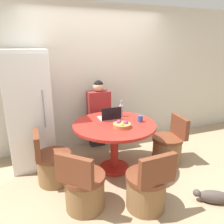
{
  "coord_description": "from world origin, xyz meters",
  "views": [
    {
      "loc": [
        -1.18,
        -2.56,
        1.9
      ],
      "look_at": [
        -0.06,
        0.39,
        0.92
      ],
      "focal_mm": 35.0,
      "sensor_mm": 36.0,
      "label": 1
    }
  ],
  "objects_px": {
    "fruit_bowl": "(122,125)",
    "person_seated": "(98,112)",
    "dining_table": "(114,133)",
    "laptop": "(110,117)",
    "chair_right_side": "(168,147)",
    "refrigerator": "(30,110)",
    "chair_near_left_corner": "(84,189)",
    "bottle": "(121,110)",
    "cat": "(213,197)",
    "chair_near_camera": "(147,189)",
    "chair_left_side": "(53,165)"
  },
  "relations": [
    {
      "from": "refrigerator",
      "to": "fruit_bowl",
      "type": "relative_size",
      "value": 7.17
    },
    {
      "from": "chair_left_side",
      "to": "fruit_bowl",
      "type": "distance_m",
      "value": 1.13
    },
    {
      "from": "chair_right_side",
      "to": "bottle",
      "type": "height_order",
      "value": "bottle"
    },
    {
      "from": "person_seated",
      "to": "laptop",
      "type": "bearing_deg",
      "value": 89.47
    },
    {
      "from": "person_seated",
      "to": "dining_table",
      "type": "bearing_deg",
      "value": 89.39
    },
    {
      "from": "refrigerator",
      "to": "dining_table",
      "type": "distance_m",
      "value": 1.37
    },
    {
      "from": "laptop",
      "to": "fruit_bowl",
      "type": "bearing_deg",
      "value": 95.89
    },
    {
      "from": "refrigerator",
      "to": "chair_near_left_corner",
      "type": "height_order",
      "value": "refrigerator"
    },
    {
      "from": "chair_near_left_corner",
      "to": "cat",
      "type": "relative_size",
      "value": 1.73
    },
    {
      "from": "bottle",
      "to": "laptop",
      "type": "bearing_deg",
      "value": -163.59
    },
    {
      "from": "chair_near_camera",
      "to": "refrigerator",
      "type": "bearing_deg",
      "value": -56.0
    },
    {
      "from": "refrigerator",
      "to": "person_seated",
      "type": "distance_m",
      "value": 1.2
    },
    {
      "from": "refrigerator",
      "to": "person_seated",
      "type": "bearing_deg",
      "value": 8.37
    },
    {
      "from": "bottle",
      "to": "cat",
      "type": "bearing_deg",
      "value": -65.88
    },
    {
      "from": "bottle",
      "to": "cat",
      "type": "distance_m",
      "value": 1.76
    },
    {
      "from": "fruit_bowl",
      "to": "laptop",
      "type": "bearing_deg",
      "value": 95.89
    },
    {
      "from": "chair_right_side",
      "to": "person_seated",
      "type": "height_order",
      "value": "person_seated"
    },
    {
      "from": "chair_left_side",
      "to": "laptop",
      "type": "distance_m",
      "value": 1.11
    },
    {
      "from": "chair_near_camera",
      "to": "chair_right_side",
      "type": "bearing_deg",
      "value": -139.33
    },
    {
      "from": "chair_right_side",
      "to": "bottle",
      "type": "bearing_deg",
      "value": -111.82
    },
    {
      "from": "refrigerator",
      "to": "chair_near_camera",
      "type": "relative_size",
      "value": 2.35
    },
    {
      "from": "dining_table",
      "to": "chair_near_camera",
      "type": "bearing_deg",
      "value": -86.94
    },
    {
      "from": "bottle",
      "to": "dining_table",
      "type": "bearing_deg",
      "value": -129.68
    },
    {
      "from": "chair_left_side",
      "to": "chair_near_left_corner",
      "type": "bearing_deg",
      "value": -156.87
    },
    {
      "from": "refrigerator",
      "to": "chair_left_side",
      "type": "height_order",
      "value": "refrigerator"
    },
    {
      "from": "chair_near_camera",
      "to": "cat",
      "type": "distance_m",
      "value": 0.87
    },
    {
      "from": "fruit_bowl",
      "to": "person_seated",
      "type": "bearing_deg",
      "value": 91.92
    },
    {
      "from": "chair_left_side",
      "to": "laptop",
      "type": "bearing_deg",
      "value": -77.5
    },
    {
      "from": "bottle",
      "to": "refrigerator",
      "type": "bearing_deg",
      "value": 164.02
    },
    {
      "from": "laptop",
      "to": "fruit_bowl",
      "type": "relative_size",
      "value": 1.25
    },
    {
      "from": "chair_right_side",
      "to": "laptop",
      "type": "xyz_separation_m",
      "value": [
        -0.93,
        0.3,
        0.55
      ]
    },
    {
      "from": "chair_right_side",
      "to": "fruit_bowl",
      "type": "xyz_separation_m",
      "value": [
        -0.89,
        -0.09,
        0.54
      ]
    },
    {
      "from": "chair_near_left_corner",
      "to": "cat",
      "type": "height_order",
      "value": "chair_near_left_corner"
    },
    {
      "from": "dining_table",
      "to": "bottle",
      "type": "relative_size",
      "value": 4.64
    },
    {
      "from": "chair_right_side",
      "to": "person_seated",
      "type": "xyz_separation_m",
      "value": [
        -0.92,
        0.93,
        0.44
      ]
    },
    {
      "from": "dining_table",
      "to": "laptop",
      "type": "relative_size",
      "value": 3.87
    },
    {
      "from": "chair_left_side",
      "to": "chair_near_left_corner",
      "type": "height_order",
      "value": "same"
    },
    {
      "from": "refrigerator",
      "to": "bottle",
      "type": "bearing_deg",
      "value": -15.98
    },
    {
      "from": "dining_table",
      "to": "laptop",
      "type": "height_order",
      "value": "laptop"
    },
    {
      "from": "chair_near_left_corner",
      "to": "bottle",
      "type": "bearing_deg",
      "value": -88.78
    },
    {
      "from": "chair_near_left_corner",
      "to": "bottle",
      "type": "xyz_separation_m",
      "value": [
        0.88,
        0.94,
        0.61
      ]
    },
    {
      "from": "chair_left_side",
      "to": "dining_table",
      "type": "bearing_deg",
      "value": -90.0
    },
    {
      "from": "refrigerator",
      "to": "dining_table",
      "type": "relative_size",
      "value": 1.48
    },
    {
      "from": "chair_left_side",
      "to": "chair_near_left_corner",
      "type": "relative_size",
      "value": 1.0
    },
    {
      "from": "person_seated",
      "to": "refrigerator",
      "type": "bearing_deg",
      "value": 8.37
    },
    {
      "from": "person_seated",
      "to": "fruit_bowl",
      "type": "relative_size",
      "value": 5.08
    },
    {
      "from": "chair_near_camera",
      "to": "fruit_bowl",
      "type": "distance_m",
      "value": 0.93
    },
    {
      "from": "refrigerator",
      "to": "laptop",
      "type": "height_order",
      "value": "refrigerator"
    },
    {
      "from": "chair_near_left_corner",
      "to": "fruit_bowl",
      "type": "height_order",
      "value": "fruit_bowl"
    },
    {
      "from": "cat",
      "to": "dining_table",
      "type": "bearing_deg",
      "value": -22.02
    }
  ]
}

